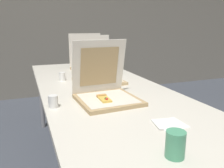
{
  "coord_description": "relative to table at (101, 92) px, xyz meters",
  "views": [
    {
      "loc": [
        -0.52,
        -0.95,
        1.18
      ],
      "look_at": [
        0.02,
        0.47,
        0.8
      ],
      "focal_mm": 37.23,
      "sensor_mm": 36.0,
      "label": 1
    }
  ],
  "objects": [
    {
      "name": "cup_white_near_left",
      "position": [
        -0.39,
        -0.34,
        0.08
      ],
      "size": [
        0.05,
        0.05,
        0.07
      ],
      "primitive_type": "cylinder",
      "color": "white",
      "rests_on": "table"
    },
    {
      "name": "pizza_box_back",
      "position": [
        0.1,
        0.68,
        0.1
      ],
      "size": [
        0.36,
        0.37,
        0.37
      ],
      "rotation": [
        0.0,
        0.0,
        0.05
      ],
      "color": "tan",
      "rests_on": "table"
    },
    {
      "name": "table",
      "position": [
        0.0,
        0.0,
        0.0
      ],
      "size": [
        0.88,
        2.37,
        0.74
      ],
      "color": "silver",
      "rests_on": "ground"
    },
    {
      "name": "cup_white_far",
      "position": [
        -0.24,
        0.31,
        0.08
      ],
      "size": [
        0.05,
        0.05,
        0.07
      ],
      "primitive_type": "cylinder",
      "color": "white",
      "rests_on": "table"
    },
    {
      "name": "napkin_pile",
      "position": [
        0.08,
        -0.76,
        0.05
      ],
      "size": [
        0.15,
        0.14,
        0.01
      ],
      "color": "white",
      "rests_on": "table"
    },
    {
      "name": "cup_printed_front",
      "position": [
        -0.06,
        -1.0,
        0.09
      ],
      "size": [
        0.07,
        0.07,
        0.1
      ],
      "primitive_type": "cylinder",
      "color": "#4C9E75",
      "rests_on": "table"
    },
    {
      "name": "pizza_box_middle",
      "position": [
        0.02,
        0.17,
        0.1
      ],
      "size": [
        0.38,
        0.38,
        0.37
      ],
      "rotation": [
        0.0,
        0.0,
        0.09
      ],
      "color": "tan",
      "rests_on": "table"
    },
    {
      "name": "pizza_box_front",
      "position": [
        -0.08,
        -0.32,
        0.1
      ],
      "size": [
        0.36,
        0.37,
        0.36
      ],
      "rotation": [
        0.0,
        0.0,
        0.06
      ],
      "color": "tan",
      "rests_on": "table"
    },
    {
      "name": "wall_back",
      "position": [
        0.0,
        2.48,
        0.6
      ],
      "size": [
        10.0,
        0.1,
        2.6
      ],
      "primitive_type": "cube",
      "color": "gray",
      "rests_on": "ground"
    }
  ]
}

